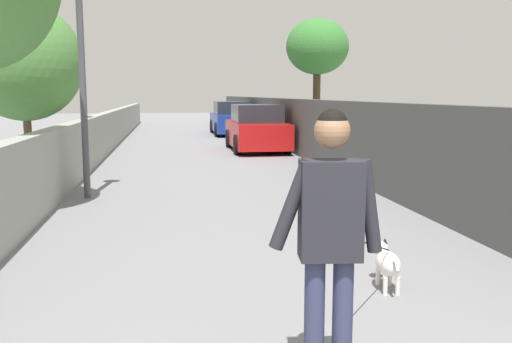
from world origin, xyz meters
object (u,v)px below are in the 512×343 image
(car_far, at_px, (231,119))
(person_skateboarder, at_px, (330,225))
(tree_left_far, at_px, (24,62))
(lamp_post, at_px, (80,27))
(tree_right_mid, at_px, (317,48))
(dog, at_px, (387,262))
(car_near, at_px, (257,129))

(car_far, bearing_deg, person_skateboarder, 175.05)
(tree_left_far, xyz_separation_m, lamp_post, (-4.03, -1.97, 0.39))
(tree_right_mid, relative_size, person_skateboarder, 2.72)
(dog, height_order, car_far, car_far)
(tree_right_mid, bearing_deg, dog, 167.14)
(tree_left_far, height_order, lamp_post, lamp_post)
(person_skateboarder, relative_size, car_near, 0.45)
(person_skateboarder, bearing_deg, tree_left_far, 21.93)
(tree_left_far, xyz_separation_m, car_far, (11.19, -6.37, -1.95))
(lamp_post, xyz_separation_m, car_far, (15.22, -4.41, -2.34))
(person_skateboarder, relative_size, car_far, 0.40)
(tree_left_far, distance_m, dog, 11.15)
(tree_left_far, bearing_deg, car_near, -59.63)
(tree_right_mid, relative_size, tree_left_far, 1.14)
(car_near, bearing_deg, dog, 176.37)
(person_skateboarder, height_order, car_near, person_skateboarder)
(person_skateboarder, bearing_deg, car_far, -4.95)
(tree_right_mid, xyz_separation_m, dog, (-15.37, 3.51, -3.33))
(person_skateboarder, xyz_separation_m, car_far, (22.23, -1.93, -0.38))
(tree_left_far, height_order, car_near, tree_left_far)
(tree_right_mid, height_order, lamp_post, tree_right_mid)
(tree_right_mid, bearing_deg, car_far, 27.33)
(car_near, xyz_separation_m, car_far, (7.45, -0.00, 0.00))
(lamp_post, bearing_deg, tree_left_far, 25.99)
(tree_right_mid, height_order, person_skateboarder, tree_right_mid)
(tree_left_far, bearing_deg, lamp_post, -154.01)
(lamp_post, relative_size, car_near, 1.16)
(person_skateboarder, distance_m, dog, 2.16)
(dog, bearing_deg, person_skateboarder, 146.83)
(lamp_post, xyz_separation_m, person_skateboarder, (-7.01, -2.48, -1.96))
(dog, bearing_deg, lamp_post, 33.80)
(tree_left_far, height_order, person_skateboarder, tree_left_far)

